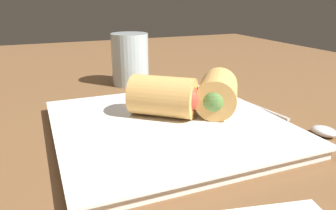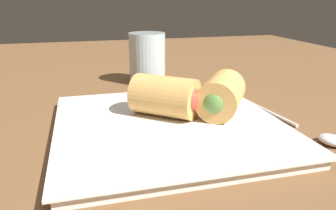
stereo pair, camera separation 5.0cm
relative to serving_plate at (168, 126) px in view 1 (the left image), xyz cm
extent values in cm
cube|color=brown|center=(-1.56, 1.46, -1.76)|extent=(180.00, 140.00, 2.00)
cube|color=white|center=(0.00, 0.00, -0.16)|extent=(26.07, 25.79, 1.20)
cube|color=white|center=(0.00, 0.00, 0.59)|extent=(27.11, 26.82, 0.30)
cylinder|color=#DBA356|center=(2.01, -0.13, 3.29)|extent=(9.03, 9.44, 5.10)
sphere|color=#B23D2D|center=(-0.05, -2.63, 3.29)|extent=(3.32, 3.32, 3.32)
cylinder|color=#DBA356|center=(0.70, -7.25, 3.29)|extent=(9.50, 8.73, 5.10)
sphere|color=#56843D|center=(-1.98, -5.42, 3.29)|extent=(3.32, 3.32, 3.32)
cylinder|color=silver|center=(2.89, -15.62, -0.51)|extent=(11.74, 1.98, 0.50)
ellipsoid|color=silver|center=(-8.20, -17.04, -0.21)|extent=(3.44, 2.81, 1.09)
cylinder|color=silver|center=(24.15, -2.35, 3.99)|extent=(6.85, 6.85, 9.50)
camera|label=1|loc=(-34.57, 14.36, 15.44)|focal=35.00mm
camera|label=2|loc=(-36.18, 9.62, 15.44)|focal=35.00mm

